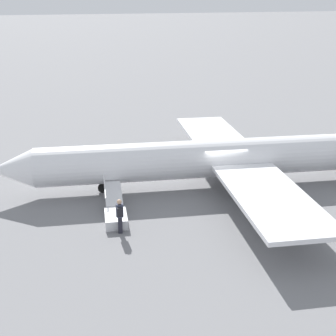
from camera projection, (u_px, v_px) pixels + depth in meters
ground_plane at (218, 185)px, 28.44m from camera, size 600.00×600.00×0.00m
airplane_main at (233, 157)px, 27.95m from camera, size 26.73×20.56×5.92m
boarding_stairs at (115, 213)px, 23.94m from camera, size 1.77×4.13×1.54m
passenger at (120, 214)px, 22.37m from camera, size 0.39×0.56×1.74m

